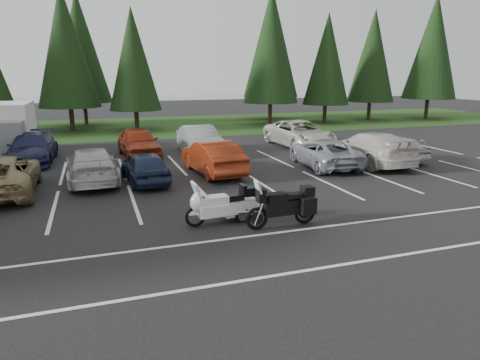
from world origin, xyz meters
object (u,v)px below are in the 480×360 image
object	(u,v)px
car_near_7	(370,148)
car_far_4	(300,134)
car_near_8	(395,148)
car_far_1	(32,148)
car_far_2	(139,142)
box_truck	(7,130)
car_near_6	(324,153)
car_near_3	(92,165)
car_near_2	(1,175)
touring_motorcycle	(221,202)
adventure_motorcycle	(282,202)
car_near_4	(145,167)
car_near_5	(212,157)
cargo_trailer	(237,208)
car_far_3	(200,140)

from	to	relation	value
car_near_7	car_far_4	world-z (taller)	car_near_7
car_near_7	car_near_8	bearing A→B (deg)	-167.60
car_near_7	car_far_1	world-z (taller)	car_near_7
car_near_7	car_far_2	bearing A→B (deg)	-26.53
car_far_4	box_truck	bearing A→B (deg)	169.00
car_near_6	car_far_1	xyz separation A→B (m)	(-13.94, 5.75, 0.07)
car_near_3	car_near_8	bearing A→B (deg)	176.68
car_near_2	touring_motorcycle	world-z (taller)	car_near_2
box_truck	car_near_2	xyz separation A→B (m)	(1.11, -8.76, -0.69)
adventure_motorcycle	car_near_4	bearing A→B (deg)	114.25
car_near_5	car_near_7	size ratio (longest dim) A/B	0.83
car_far_1	cargo_trailer	distance (m)	13.94
car_near_7	cargo_trailer	size ratio (longest dim) A/B	3.77
car_near_4	car_near_8	size ratio (longest dim) A/B	0.99
car_near_8	cargo_trailer	xyz separation A→B (m)	(-11.06, -6.30, -0.34)
car_near_4	car_far_3	world-z (taller)	car_far_3
box_truck	car_far_1	size ratio (longest dim) A/B	1.07
car_near_6	car_near_7	distance (m)	2.58
car_near_2	car_far_4	xyz separation A→B (m)	(15.86, 6.29, 0.06)
car_near_4	adventure_motorcycle	size ratio (longest dim) A/B	1.56
car_near_4	car_near_5	distance (m)	3.26
car_near_3	car_far_1	bearing A→B (deg)	-63.28
car_near_2	touring_motorcycle	xyz separation A→B (m)	(7.07, -5.90, -0.05)
box_truck	cargo_trailer	xyz separation A→B (m)	(8.81, -14.39, -1.10)
car_far_3	adventure_motorcycle	xyz separation A→B (m)	(-0.59, -12.70, -0.02)
car_near_8	car_far_2	bearing A→B (deg)	-21.93
car_far_2	cargo_trailer	distance (m)	11.94
car_far_4	car_near_7	bearing A→B (deg)	-82.89
car_near_3	car_near_6	size ratio (longest dim) A/B	1.01
car_near_6	touring_motorcycle	bearing A→B (deg)	46.66
car_near_3	car_far_3	size ratio (longest dim) A/B	1.05
car_far_4	car_near_4	bearing A→B (deg)	-152.09
car_near_7	car_far_1	bearing A→B (deg)	-18.49
box_truck	car_near_5	size ratio (longest dim) A/B	1.19
car_far_4	adventure_motorcycle	distance (m)	14.90
car_far_2	adventure_motorcycle	world-z (taller)	car_far_2
car_near_5	car_far_2	xyz separation A→B (m)	(-2.81, 5.35, 0.04)
car_far_2	car_far_4	distance (m)	10.04
box_truck	cargo_trailer	bearing A→B (deg)	-58.53
cargo_trailer	adventure_motorcycle	size ratio (longest dim) A/B	0.59
box_truck	car_near_3	distance (m)	9.00
car_far_4	car_far_2	bearing A→B (deg)	178.07
car_far_4	car_near_2	bearing A→B (deg)	-161.09
car_near_5	car_near_7	xyz separation A→B (m)	(8.27, -0.49, 0.05)
car_near_7	adventure_motorcycle	bearing A→B (deg)	42.19
adventure_motorcycle	car_far_1	bearing A→B (deg)	121.48
car_far_4	touring_motorcycle	xyz separation A→B (m)	(-8.79, -12.19, -0.11)
car_near_3	car_far_1	distance (m)	6.04
car_near_6	cargo_trailer	world-z (taller)	car_near_6
box_truck	car_far_1	xyz separation A→B (m)	(1.50, -2.52, -0.69)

